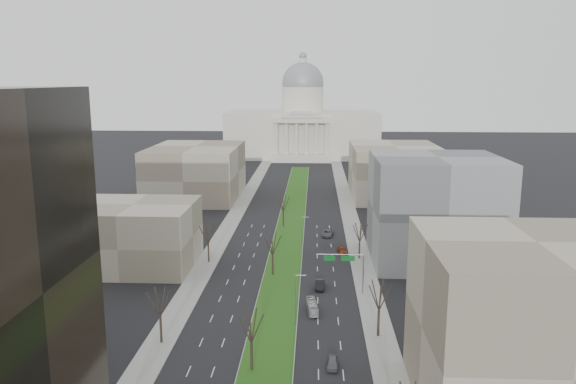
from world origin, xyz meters
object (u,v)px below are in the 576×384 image
(car_grey_near, at_px, (333,362))
(car_grey_far, at_px, (328,233))
(car_red, at_px, (342,251))
(box_van, at_px, (312,306))
(car_black, at_px, (320,285))

(car_grey_near, bearing_deg, car_grey_far, 92.38)
(car_grey_near, height_order, car_red, car_grey_near)
(car_red, height_order, box_van, box_van)
(car_black, height_order, box_van, box_van)
(car_grey_near, height_order, car_grey_far, car_grey_far)
(car_grey_far, bearing_deg, car_black, -84.20)
(car_grey_near, distance_m, car_black, 31.07)
(car_black, distance_m, car_red, 23.96)
(car_red, bearing_deg, car_grey_near, -102.38)
(car_grey_far, relative_size, box_van, 0.84)
(car_grey_near, distance_m, car_red, 54.48)
(car_grey_near, bearing_deg, car_red, 88.87)
(car_grey_near, xyz_separation_m, car_black, (-1.58, 31.03, 0.12))
(car_grey_near, height_order, car_black, car_black)
(car_grey_far, bearing_deg, car_red, -68.81)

